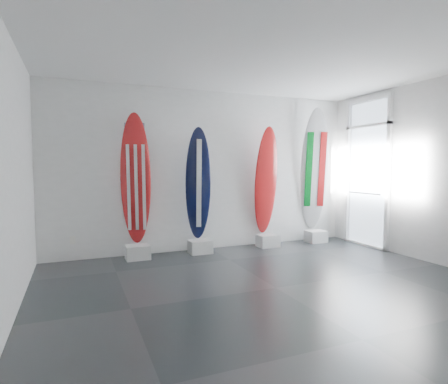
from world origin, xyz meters
name	(u,v)px	position (x,y,z in m)	size (l,w,h in m)	color
floor	(276,288)	(0.00, 0.00, 0.00)	(6.00, 6.00, 0.00)	black
ceiling	(278,52)	(0.00, 0.00, 3.00)	(6.00, 6.00, 0.00)	white
wall_back	(210,171)	(0.00, 2.50, 1.50)	(6.00, 6.00, 0.00)	silver
wall_left	(6,175)	(-3.00, 0.00, 1.50)	(5.00, 5.00, 0.00)	silver
wall_right	(441,171)	(3.00, 0.00, 1.50)	(5.00, 5.00, 0.00)	silver
display_block_usa	(138,252)	(-1.43, 2.18, 0.12)	(0.40, 0.30, 0.24)	silver
surfboard_usa	(136,179)	(-1.43, 2.28, 1.36)	(0.51, 0.08, 2.25)	maroon
display_block_navy	(200,247)	(-0.31, 2.18, 0.12)	(0.40, 0.30, 0.24)	silver
surfboard_navy	(198,184)	(-0.31, 2.28, 1.26)	(0.46, 0.08, 2.05)	black
display_block_swiss	(268,241)	(1.10, 2.18, 0.12)	(0.40, 0.30, 0.24)	silver
surfboard_swiss	(266,181)	(1.10, 2.28, 1.29)	(0.48, 0.08, 2.13)	maroon
display_block_italy	(316,236)	(2.24, 2.18, 0.12)	(0.40, 0.30, 0.24)	silver
surfboard_italy	(314,170)	(2.24, 2.28, 1.50)	(0.58, 0.08, 2.55)	silver
wall_outlet	(73,240)	(-2.45, 2.48, 0.35)	(0.09, 0.02, 0.13)	silver
glass_door	(367,174)	(2.97, 1.55, 1.43)	(0.12, 1.16, 2.85)	white
balcony	(414,217)	(4.30, 1.55, 0.50)	(2.80, 2.20, 1.20)	slate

